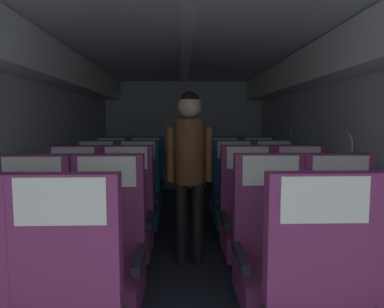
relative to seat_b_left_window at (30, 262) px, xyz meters
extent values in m
cube|color=#2D3342|center=(1.02, 1.11, -0.48)|extent=(3.36, 7.47, 0.02)
cube|color=silver|center=(-0.56, 1.11, 0.61)|extent=(0.08, 7.07, 2.16)
cube|color=silver|center=(2.60, 1.11, 0.61)|extent=(0.08, 7.07, 2.16)
cube|color=silver|center=(1.02, 1.11, 1.69)|extent=(3.24, 7.07, 0.06)
cube|color=silver|center=(1.02, 4.67, 0.61)|extent=(3.24, 0.06, 2.16)
cube|color=white|center=(-0.36, 1.11, 1.47)|extent=(0.32, 6.78, 0.36)
cube|color=white|center=(2.40, 1.11, 1.47)|extent=(0.32, 6.78, 0.36)
cube|color=white|center=(1.02, 1.11, 1.65)|extent=(0.12, 6.36, 0.02)
cylinder|color=white|center=(2.55, 1.11, 0.66)|extent=(0.01, 0.26, 0.26)
cylinder|color=white|center=(2.55, 2.88, 0.66)|extent=(0.01, 0.26, 0.26)
cube|color=#7A2D60|center=(0.47, -0.67, 0.31)|extent=(0.47, 0.09, 0.71)
cube|color=silver|center=(0.47, -0.72, 0.56)|extent=(0.38, 0.01, 0.20)
cube|color=#7A2D60|center=(1.57, -0.68, 0.31)|extent=(0.47, 0.09, 0.71)
cube|color=silver|center=(1.57, -0.73, 0.56)|extent=(0.38, 0.01, 0.20)
cube|color=#7A2D60|center=(0.00, -0.07, -0.15)|extent=(0.47, 0.52, 0.21)
cube|color=#7A2D60|center=(0.00, 0.14, 0.31)|extent=(0.47, 0.09, 0.71)
cube|color=#28282D|center=(0.23, -0.07, 0.05)|extent=(0.05, 0.44, 0.06)
cube|color=silver|center=(0.00, 0.09, 0.56)|extent=(0.38, 0.01, 0.20)
cube|color=#7A2D60|center=(0.48, -0.06, -0.15)|extent=(0.47, 0.52, 0.21)
cube|color=#7A2D60|center=(0.48, 0.15, 0.31)|extent=(0.47, 0.09, 0.71)
cube|color=#28282D|center=(0.70, -0.06, 0.05)|extent=(0.05, 0.44, 0.06)
cube|color=#28282D|center=(0.25, -0.06, 0.05)|extent=(0.05, 0.44, 0.06)
cube|color=silver|center=(0.48, 0.10, 0.56)|extent=(0.38, 0.01, 0.20)
cube|color=#7A2D60|center=(2.02, -0.06, -0.15)|extent=(0.47, 0.52, 0.21)
cube|color=#7A2D60|center=(2.02, 0.15, 0.31)|extent=(0.47, 0.09, 0.71)
cube|color=#28282D|center=(2.25, -0.06, 0.05)|extent=(0.05, 0.44, 0.06)
cube|color=#28282D|center=(1.80, -0.06, 0.05)|extent=(0.05, 0.44, 0.06)
cube|color=silver|center=(2.02, 0.10, 0.56)|extent=(0.38, 0.01, 0.20)
cube|color=#7A2D60|center=(1.56, -0.05, -0.15)|extent=(0.47, 0.52, 0.21)
cube|color=#7A2D60|center=(1.56, 0.16, 0.31)|extent=(0.47, 0.09, 0.71)
cube|color=#28282D|center=(1.78, -0.05, 0.05)|extent=(0.05, 0.44, 0.06)
cube|color=#28282D|center=(1.33, -0.05, 0.05)|extent=(0.05, 0.44, 0.06)
cube|color=silver|center=(1.56, 0.11, 0.56)|extent=(0.38, 0.01, 0.20)
cube|color=#38383D|center=(0.00, 0.77, -0.36)|extent=(0.17, 0.19, 0.21)
cube|color=#7A2D60|center=(0.00, 0.77, -0.15)|extent=(0.47, 0.52, 0.21)
cube|color=#7A2D60|center=(0.00, 0.98, 0.31)|extent=(0.47, 0.09, 0.71)
cube|color=#28282D|center=(0.22, 0.77, 0.05)|extent=(0.05, 0.44, 0.06)
cube|color=#28282D|center=(-0.23, 0.77, 0.05)|extent=(0.05, 0.44, 0.06)
cube|color=silver|center=(0.00, 0.93, 0.56)|extent=(0.38, 0.01, 0.20)
cube|color=#38383D|center=(0.47, 0.78, -0.36)|extent=(0.17, 0.19, 0.21)
cube|color=#7A2D60|center=(0.47, 0.78, -0.15)|extent=(0.47, 0.52, 0.21)
cube|color=#7A2D60|center=(0.47, 0.99, 0.31)|extent=(0.47, 0.09, 0.71)
cube|color=#28282D|center=(0.69, 0.78, 0.05)|extent=(0.05, 0.44, 0.06)
cube|color=#28282D|center=(0.24, 0.78, 0.05)|extent=(0.05, 0.44, 0.06)
cube|color=silver|center=(0.47, 0.94, 0.56)|extent=(0.38, 0.01, 0.20)
cube|color=#38383D|center=(2.04, 0.76, -0.36)|extent=(0.17, 0.19, 0.21)
cube|color=#7A2D60|center=(2.04, 0.76, -0.15)|extent=(0.47, 0.52, 0.21)
cube|color=#7A2D60|center=(2.04, 0.97, 0.31)|extent=(0.47, 0.09, 0.71)
cube|color=#28282D|center=(2.26, 0.76, 0.05)|extent=(0.05, 0.44, 0.06)
cube|color=#28282D|center=(1.81, 0.76, 0.05)|extent=(0.05, 0.44, 0.06)
cube|color=silver|center=(2.04, 0.92, 0.56)|extent=(0.38, 0.01, 0.20)
cube|color=#38383D|center=(1.56, 0.75, -0.36)|extent=(0.17, 0.19, 0.21)
cube|color=#7A2D60|center=(1.56, 0.75, -0.15)|extent=(0.47, 0.52, 0.21)
cube|color=#7A2D60|center=(1.56, 0.97, 0.31)|extent=(0.47, 0.09, 0.71)
cube|color=#28282D|center=(1.79, 0.75, 0.05)|extent=(0.05, 0.44, 0.06)
cube|color=#28282D|center=(1.34, 0.75, 0.05)|extent=(0.05, 0.44, 0.06)
cube|color=silver|center=(1.56, 0.92, 0.56)|extent=(0.38, 0.01, 0.20)
cube|color=#38383D|center=(0.00, 1.61, -0.36)|extent=(0.17, 0.19, 0.21)
cube|color=navy|center=(0.00, 1.61, -0.15)|extent=(0.47, 0.52, 0.21)
cube|color=navy|center=(0.00, 1.82, 0.31)|extent=(0.47, 0.09, 0.71)
cube|color=#28282D|center=(0.22, 1.61, 0.05)|extent=(0.05, 0.44, 0.06)
cube|color=#28282D|center=(-0.23, 1.61, 0.05)|extent=(0.05, 0.44, 0.06)
cube|color=silver|center=(0.00, 1.77, 0.56)|extent=(0.38, 0.01, 0.20)
cube|color=#38383D|center=(0.47, 1.59, -0.36)|extent=(0.17, 0.19, 0.21)
cube|color=navy|center=(0.47, 1.59, -0.15)|extent=(0.47, 0.52, 0.21)
cube|color=navy|center=(0.47, 1.80, 0.31)|extent=(0.47, 0.09, 0.71)
cube|color=#28282D|center=(0.70, 1.59, 0.05)|extent=(0.05, 0.44, 0.06)
cube|color=#28282D|center=(0.25, 1.59, 0.05)|extent=(0.05, 0.44, 0.06)
cube|color=silver|center=(0.47, 1.75, 0.56)|extent=(0.38, 0.01, 0.20)
cube|color=#38383D|center=(2.03, 1.61, -0.36)|extent=(0.17, 0.19, 0.21)
cube|color=navy|center=(2.03, 1.61, -0.15)|extent=(0.47, 0.52, 0.21)
cube|color=navy|center=(2.03, 1.82, 0.31)|extent=(0.47, 0.09, 0.71)
cube|color=#28282D|center=(2.26, 1.61, 0.05)|extent=(0.05, 0.44, 0.06)
cube|color=#28282D|center=(1.81, 1.61, 0.05)|extent=(0.05, 0.44, 0.06)
cube|color=silver|center=(2.03, 1.77, 0.56)|extent=(0.38, 0.01, 0.20)
cube|color=#38383D|center=(1.57, 1.60, -0.36)|extent=(0.17, 0.19, 0.21)
cube|color=navy|center=(1.57, 1.60, -0.15)|extent=(0.47, 0.52, 0.21)
cube|color=navy|center=(1.57, 1.82, 0.31)|extent=(0.47, 0.09, 0.71)
cube|color=#28282D|center=(1.79, 1.60, 0.05)|extent=(0.05, 0.44, 0.06)
cube|color=#28282D|center=(1.34, 1.60, 0.05)|extent=(0.05, 0.44, 0.06)
cube|color=silver|center=(1.57, 1.76, 0.56)|extent=(0.38, 0.01, 0.20)
cube|color=#38383D|center=(0.00, 2.42, -0.36)|extent=(0.17, 0.19, 0.21)
cube|color=navy|center=(0.00, 2.42, -0.15)|extent=(0.47, 0.52, 0.21)
cube|color=navy|center=(0.00, 2.64, 0.31)|extent=(0.47, 0.09, 0.71)
cube|color=#28282D|center=(0.22, 2.42, 0.05)|extent=(0.05, 0.44, 0.06)
cube|color=#28282D|center=(-0.23, 2.42, 0.05)|extent=(0.05, 0.44, 0.06)
cube|color=silver|center=(0.00, 2.59, 0.56)|extent=(0.38, 0.01, 0.20)
cube|color=#38383D|center=(0.47, 2.43, -0.36)|extent=(0.17, 0.19, 0.21)
cube|color=navy|center=(0.47, 2.43, -0.15)|extent=(0.47, 0.52, 0.21)
cube|color=navy|center=(0.47, 2.65, 0.31)|extent=(0.47, 0.09, 0.71)
cube|color=#28282D|center=(0.70, 2.43, 0.05)|extent=(0.05, 0.44, 0.06)
cube|color=#28282D|center=(0.25, 2.43, 0.05)|extent=(0.05, 0.44, 0.06)
cube|color=silver|center=(0.47, 2.60, 0.56)|extent=(0.38, 0.01, 0.20)
cube|color=#38383D|center=(2.04, 2.43, -0.36)|extent=(0.17, 0.19, 0.21)
cube|color=navy|center=(2.04, 2.43, -0.15)|extent=(0.47, 0.52, 0.21)
cube|color=navy|center=(2.04, 2.64, 0.31)|extent=(0.47, 0.09, 0.71)
cube|color=#28282D|center=(2.26, 2.43, 0.05)|extent=(0.05, 0.44, 0.06)
cube|color=#28282D|center=(1.81, 2.43, 0.05)|extent=(0.05, 0.44, 0.06)
cube|color=silver|center=(2.04, 2.59, 0.56)|extent=(0.38, 0.01, 0.20)
cube|color=#38383D|center=(1.56, 2.42, -0.36)|extent=(0.17, 0.19, 0.21)
cube|color=navy|center=(1.56, 2.42, -0.15)|extent=(0.47, 0.52, 0.21)
cube|color=navy|center=(1.56, 2.63, 0.31)|extent=(0.47, 0.09, 0.71)
cube|color=#28282D|center=(1.79, 2.42, 0.05)|extent=(0.05, 0.44, 0.06)
cube|color=#28282D|center=(1.33, 2.42, 0.05)|extent=(0.05, 0.44, 0.06)
cube|color=silver|center=(1.56, 2.58, 0.56)|extent=(0.38, 0.01, 0.20)
cylinder|color=black|center=(0.96, 1.07, -0.08)|extent=(0.11, 0.11, 0.77)
cylinder|color=black|center=(1.12, 1.07, -0.08)|extent=(0.11, 0.11, 0.77)
cylinder|color=brown|center=(1.04, 1.07, 0.61)|extent=(0.28, 0.28, 0.60)
cylinder|color=brown|center=(0.86, 1.07, 0.58)|extent=(0.07, 0.07, 0.51)
cylinder|color=brown|center=(1.22, 1.07, 0.58)|extent=(0.07, 0.07, 0.51)
sphere|color=tan|center=(1.04, 1.07, 1.03)|extent=(0.22, 0.22, 0.22)
sphere|color=black|center=(1.04, 1.07, 1.07)|extent=(0.19, 0.19, 0.19)
camera|label=1|loc=(0.96, -2.10, 0.89)|focal=31.69mm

